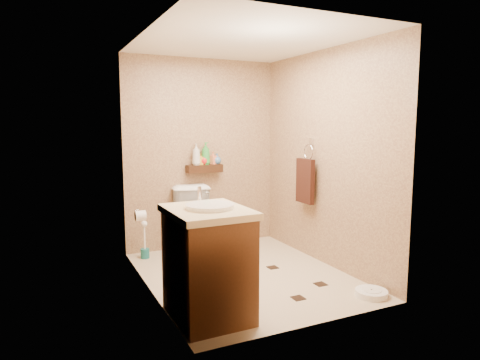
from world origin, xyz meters
TOP-DOWN VIEW (x-y plane):
  - ground at (0.00, 0.00)m, footprint 2.50×2.50m
  - wall_back at (0.00, 1.25)m, footprint 2.00×0.04m
  - wall_front at (0.00, -1.25)m, footprint 2.00×0.04m
  - wall_left at (-1.00, 0.00)m, footprint 0.04×2.50m
  - wall_right at (1.00, 0.00)m, footprint 0.04×2.50m
  - ceiling at (0.00, 0.00)m, footprint 2.00×2.50m
  - wall_shelf at (0.00, 1.17)m, footprint 0.46×0.14m
  - floor_accents at (0.06, -0.06)m, footprint 1.19×1.39m
  - toilet at (-0.22, 0.83)m, footprint 0.53×0.84m
  - vanity at (-0.70, -0.75)m, footprint 0.63×0.76m
  - bathroom_scale at (0.82, -1.00)m, footprint 0.31×0.31m
  - toilet_brush at (-0.82, 1.02)m, footprint 0.10×0.10m
  - towel_ring at (0.91, 0.25)m, footprint 0.12×0.30m
  - toilet_paper at (-0.94, 0.65)m, footprint 0.12×0.11m
  - bottle_a at (-0.11, 1.17)m, footprint 0.12×0.12m
  - bottle_b at (-0.05, 1.17)m, footprint 0.09×0.09m
  - bottle_c at (-0.01, 1.17)m, footprint 0.16×0.16m
  - bottle_d at (0.02, 1.17)m, footprint 0.14×0.14m
  - bottle_e at (0.12, 1.17)m, footprint 0.10×0.10m
  - bottle_f at (0.17, 1.17)m, footprint 0.15×0.15m

SIDE VIEW (x-z plane):
  - ground at x=0.00m, z-range 0.00..0.00m
  - floor_accents at x=0.06m, z-range 0.00..0.01m
  - bathroom_scale at x=0.82m, z-range 0.00..0.06m
  - toilet_brush at x=-0.82m, z-range -0.07..0.39m
  - toilet at x=-0.22m, z-range 0.00..0.82m
  - vanity at x=-0.70m, z-range -0.06..1.00m
  - toilet_paper at x=-0.94m, z-range 0.54..0.66m
  - towel_ring at x=0.91m, z-range 0.57..1.33m
  - wall_shelf at x=0.00m, z-range 0.97..1.07m
  - bottle_f at x=0.17m, z-range 1.07..1.21m
  - bottle_b at x=-0.05m, z-range 1.07..1.21m
  - bottle_c at x=-0.01m, z-range 1.07..1.22m
  - bottle_e at x=0.12m, z-range 1.07..1.23m
  - wall_back at x=0.00m, z-range 0.00..2.40m
  - wall_front at x=0.00m, z-range 0.00..2.40m
  - wall_left at x=-1.00m, z-range 0.00..2.40m
  - wall_right at x=1.00m, z-range 0.00..2.40m
  - bottle_a at x=-0.11m, z-range 1.07..1.34m
  - bottle_d at x=0.02m, z-range 1.07..1.35m
  - ceiling at x=0.00m, z-range 2.39..2.41m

